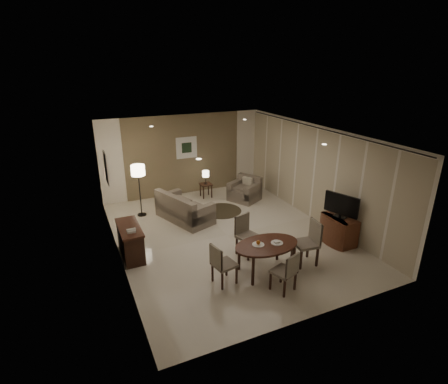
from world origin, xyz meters
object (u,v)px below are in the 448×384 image
console_desk (130,241)px  dining_table (266,258)px  side_table (206,190)px  floor_lamp (140,191)px  tv_cabinet (339,230)px  armchair (244,189)px  chair_far (248,236)px  chair_right (305,243)px  chair_left (224,264)px  chair_near (283,271)px  sofa (185,206)px

console_desk → dining_table: bearing=-36.6°
side_table → floor_lamp: bearing=-165.5°
tv_cabinet → armchair: 3.62m
chair_far → chair_right: 1.30m
chair_left → chair_right: bearing=-102.7°
chair_near → chair_right: bearing=-166.8°
tv_cabinet → chair_left: size_ratio=1.01×
console_desk → chair_left: (1.56, -1.88, 0.07)m
armchair → side_table: (-1.05, 0.79, -0.15)m
dining_table → chair_near: chair_near is taller
armchair → chair_near: bearing=-47.6°
floor_lamp → chair_near: bearing=-69.3°
dining_table → chair_left: (-0.99, 0.01, 0.11)m
sofa → floor_lamp: floor_lamp is taller
console_desk → chair_left: size_ratio=1.34×
console_desk → chair_near: size_ratio=1.39×
sofa → armchair: size_ratio=1.99×
dining_table → floor_lamp: floor_lamp is taller
chair_left → sofa: chair_left is taller
chair_near → chair_left: 1.19m
chair_left → side_table: size_ratio=1.91×
side_table → armchair: bearing=-37.0°
chair_near → chair_far: chair_far is taller
armchair → chair_right: bearing=-37.0°
console_desk → armchair: 4.53m
chair_far → armchair: 3.46m
dining_table → chair_right: size_ratio=1.41×
tv_cabinet → chair_right: bearing=-161.8°
chair_right → armchair: chair_right is taller
chair_left → floor_lamp: (-0.85, 4.10, 0.33)m
console_desk → side_table: size_ratio=2.57×
chair_far → sofa: bearing=89.4°
chair_near → floor_lamp: floor_lamp is taller
side_table → chair_right: bearing=-83.9°
tv_cabinet → console_desk: bearing=162.9°
chair_right → armchair: size_ratio=1.17×
console_desk → armchair: armchair is taller
console_desk → chair_left: 2.44m
dining_table → sofa: sofa is taller
chair_far → floor_lamp: (-1.83, 3.30, 0.29)m
dining_table → chair_left: bearing=179.6°
chair_near → chair_right: size_ratio=0.85×
dining_table → armchair: (1.51, 3.91, 0.05)m
dining_table → side_table: bearing=84.4°
chair_near → chair_left: (-0.96, 0.70, 0.01)m
dining_table → chair_near: size_ratio=1.66×
console_desk → chair_near: (2.52, -2.59, 0.06)m
console_desk → floor_lamp: (0.70, 2.21, 0.40)m
console_desk → tv_cabinet: 5.11m
chair_near → armchair: size_ratio=0.99×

